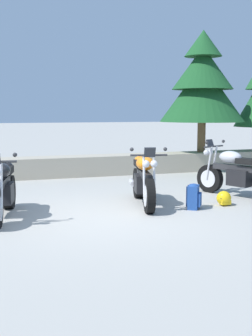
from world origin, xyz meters
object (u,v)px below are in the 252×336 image
(motorcycle_black_near_left, at_px, (2,190))
(motorcycle_silver_far_right, at_px, (237,174))
(rider_backpack, at_px, (194,196))
(pine_tree_mid_left, at_px, (203,83))
(rider_helmet, at_px, (224,198))
(motorcycle_orange_centre, at_px, (144,180))

(motorcycle_black_near_left, distance_m, motorcycle_silver_far_right, 4.83)
(motorcycle_silver_far_right, xyz_separation_m, rider_backpack, (-1.42, -0.79, -0.24))
(motorcycle_black_near_left, bearing_deg, rider_backpack, -6.90)
(motorcycle_black_near_left, bearing_deg, motorcycle_silver_far_right, 4.49)
(motorcycle_silver_far_right, relative_size, pine_tree_mid_left, 0.54)
(rider_backpack, relative_size, pine_tree_mid_left, 0.13)
(pine_tree_mid_left, bearing_deg, rider_helmet, -113.28)
(motorcycle_silver_far_right, xyz_separation_m, pine_tree_mid_left, (1.33, 4.07, 2.13))
(rider_backpack, bearing_deg, motorcycle_orange_centre, 141.15)
(rider_helmet, bearing_deg, pine_tree_mid_left, 66.72)
(motorcycle_silver_far_right, height_order, pine_tree_mid_left, pine_tree_mid_left)
(rider_helmet, bearing_deg, motorcycle_black_near_left, 175.35)
(motorcycle_black_near_left, height_order, motorcycle_orange_centre, same)
(motorcycle_silver_far_right, height_order, rider_backpack, motorcycle_silver_far_right)
(motorcycle_orange_centre, bearing_deg, motorcycle_black_near_left, -175.64)
(rider_backpack, xyz_separation_m, pine_tree_mid_left, (2.75, 4.86, 2.38))
(motorcycle_silver_far_right, bearing_deg, pine_tree_mid_left, 71.90)
(motorcycle_silver_far_right, height_order, rider_helmet, motorcycle_silver_far_right)
(rider_backpack, bearing_deg, motorcycle_silver_far_right, 29.11)
(rider_backpack, height_order, rider_helmet, rider_backpack)
(motorcycle_orange_centre, bearing_deg, motorcycle_silver_far_right, 4.63)
(motorcycle_black_near_left, distance_m, rider_helmet, 4.11)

